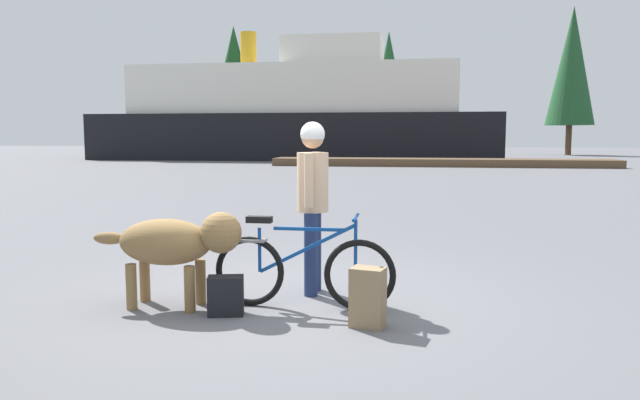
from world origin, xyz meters
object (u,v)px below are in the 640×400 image
Objects in this scene: backpack at (368,297)px; handbag_pannier at (226,296)px; bicycle at (302,270)px; person_cyclist at (313,190)px; dog at (176,243)px; ferry_boat at (297,115)px.

backpack is 1.30m from handbag_pannier.
bicycle is 0.89m from person_cyclist.
dog is at bearing 162.17° from handbag_pannier.
ferry_boat is at bearing 102.25° from backpack.
bicycle is at bearing 27.05° from handbag_pannier.
bicycle is at bearing 145.15° from backpack.
person_cyclist is 3.44× the size of backpack.
person_cyclist is 35.08m from ferry_boat.
handbag_pannier is at bearing 174.41° from backpack.
person_cyclist is (0.01, 0.55, 0.70)m from bicycle.
bicycle is 0.75m from handbag_pannier.
backpack is (0.65, -0.45, -0.11)m from bicycle.
bicycle is 3.37× the size of backpack.
person_cyclist reaches higher than handbag_pannier.
bicycle is at bearing -90.74° from person_cyclist.
dog is 0.72m from handbag_pannier.
handbag_pannier is (0.54, -0.17, -0.44)m from dog.
bicycle is 1.17× the size of dog.
ferry_boat reaches higher than person_cyclist.
dog is 2.87× the size of backpack.
person_cyclist is 1.41m from handbag_pannier.
person_cyclist is 4.91× the size of handbag_pannier.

